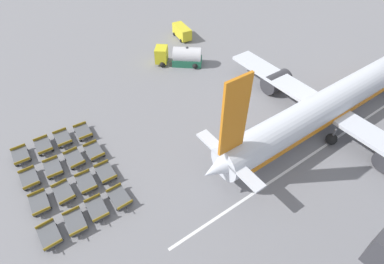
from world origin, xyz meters
The scene contains 21 objects.
ground_plane centered at (0.00, 0.00, 0.00)m, with size 500.00×500.00×0.00m, color gray.
airplane centered at (14.58, -0.80, 3.04)m, with size 32.19×40.57×13.20m.
fuel_tanker_primary centered at (-8.42, -6.25, 1.33)m, with size 6.96×6.90×3.13m.
service_van centered at (-15.49, -0.38, 1.18)m, with size 4.86×2.99×2.17m.
baggage_dolly_row_near_col_a centered at (-4.52, -33.00, 0.48)m, with size 3.39×1.98×0.92m.
baggage_dolly_row_near_col_b centered at (-0.60, -33.40, 0.48)m, with size 3.38×1.96×0.92m.
baggage_dolly_row_near_col_c centered at (3.08, -33.72, 0.48)m, with size 3.39×2.01×0.92m.
baggage_dolly_row_near_col_d centered at (7.01, -34.28, 0.48)m, with size 3.36×1.89×0.92m.
baggage_dolly_row_mid_a_col_a centered at (-4.35, -30.46, 0.48)m, with size 3.38×1.97×0.92m.
baggage_dolly_row_mid_a_col_b centered at (-0.36, -30.94, 0.48)m, with size 3.40×2.04×0.92m.
baggage_dolly_row_mid_a_col_c centered at (3.46, -31.39, 0.48)m, with size 3.35×1.87×0.92m.
baggage_dolly_row_mid_a_col_d centered at (7.30, -31.94, 0.48)m, with size 3.39×2.01×0.92m.
baggage_dolly_row_mid_b_col_a centered at (-4.06, -28.24, 0.48)m, with size 3.39×1.99×0.92m.
baggage_dolly_row_mid_b_col_b centered at (-0.09, -28.58, 0.48)m, with size 3.36×1.89×0.92m.
baggage_dolly_row_mid_b_col_c centered at (3.78, -29.07, 0.48)m, with size 3.39×1.99×0.92m.
baggage_dolly_row_mid_b_col_d centered at (7.34, -29.72, 0.48)m, with size 3.39×1.99×0.92m.
baggage_dolly_row_far_col_a centered at (-3.51, -25.88, 0.48)m, with size 3.39×2.00×0.92m.
baggage_dolly_row_far_col_b centered at (0.29, -26.35, 0.48)m, with size 3.37×1.92×0.92m.
baggage_dolly_row_far_col_c centered at (3.94, -26.89, 0.48)m, with size 3.38×1.97×0.92m.
baggage_dolly_row_far_col_d centered at (7.65, -27.39, 0.48)m, with size 3.35×1.88×0.92m.
stand_guidance_stripe centered at (16.55, -9.32, 0.00)m, with size 3.62×35.04×0.01m.
Camera 1 is at (25.20, -32.94, 25.96)m, focal length 28.00 mm.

